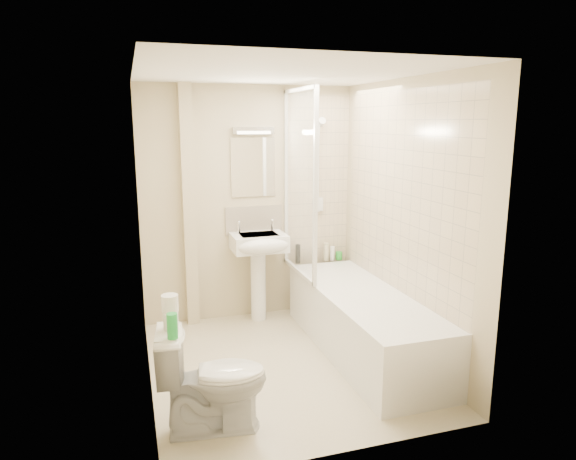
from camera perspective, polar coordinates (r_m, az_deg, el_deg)
name	(u,v)px	position (r m, az deg, el deg)	size (l,w,h in m)	color
floor	(284,365)	(4.53, -0.46, -14.73)	(2.50, 2.50, 0.00)	beige
wall_back	(249,204)	(5.33, -4.39, 2.88)	(2.20, 0.02, 2.40)	beige
wall_left	(142,236)	(3.97, -15.87, -0.66)	(0.02, 2.50, 2.40)	beige
wall_right	(405,220)	(4.57, 12.83, 1.12)	(0.02, 2.50, 2.40)	beige
ceiling	(283,73)	(4.07, -0.51, 17.09)	(2.20, 2.50, 0.02)	white
tile_back	(317,180)	(5.50, 3.27, 5.55)	(0.70, 0.01, 1.75)	beige
tile_right	(402,193)	(4.57, 12.57, 3.98)	(0.01, 2.10, 1.75)	beige
pipe_boxing	(189,208)	(5.17, -10.96, 2.42)	(0.12, 0.12, 2.40)	beige
splashback	(254,220)	(5.36, -3.82, 1.10)	(0.60, 0.01, 0.30)	beige
mirror	(253,167)	(5.28, -3.89, 6.96)	(0.46, 0.01, 0.60)	white
strip_light	(253,130)	(5.24, -3.89, 10.98)	(0.42, 0.07, 0.07)	silver
bathtub	(363,321)	(4.70, 8.30, -9.98)	(0.70, 2.10, 0.55)	white
shower_screen	(299,184)	(4.97, 1.26, 5.17)	(0.04, 0.92, 1.80)	white
shower_fixture	(319,169)	(5.45, 3.43, 6.76)	(0.10, 0.16, 0.99)	white
pedestal_sink	(260,253)	(5.21, -3.18, -2.52)	(0.54, 0.49, 1.05)	white
bottle_black_a	(298,254)	(5.49, 1.11, -2.66)	(0.05, 0.05, 0.20)	black
bottle_blue	(314,256)	(5.56, 2.93, -2.89)	(0.04, 0.04, 0.13)	#12254F
bottle_cream	(326,252)	(5.60, 4.27, -2.45)	(0.06, 0.06, 0.19)	beige
bottle_white_b	(332,253)	(5.63, 4.94, -2.60)	(0.05, 0.05, 0.15)	white
bottle_green	(339,256)	(5.67, 5.68, -2.86)	(0.07, 0.07, 0.09)	green
toilet	(213,379)	(3.58, -8.35, -16.05)	(0.75, 0.49, 0.73)	white
toilet_roll_lower	(171,321)	(3.43, -12.90, -9.82)	(0.10, 0.10, 0.11)	white
toilet_roll_upper	(170,303)	(3.42, -12.99, -7.92)	(0.11, 0.11, 0.11)	white
green_bottle	(172,326)	(3.28, -12.73, -10.37)	(0.07, 0.07, 0.16)	green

